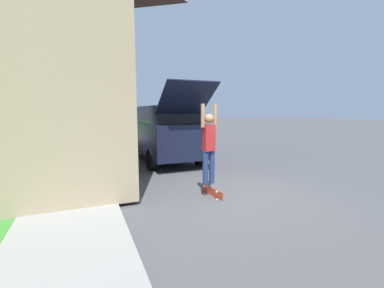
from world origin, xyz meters
name	(u,v)px	position (x,y,z in m)	size (l,w,h in m)	color
ground_plane	(235,195)	(0.00, 0.00, 0.00)	(120.00, 120.00, 0.00)	#49494C
sidewalk	(76,161)	(-3.60, 6.00, 0.05)	(1.80, 80.00, 0.10)	gray
suv_parked	(164,131)	(-0.26, 4.92, 1.20)	(2.07, 5.46, 2.91)	black
car_down_street	(138,129)	(0.86, 15.66, 0.60)	(1.89, 4.47, 1.26)	#B7B7BC
skateboarder	(209,143)	(-0.61, 0.23, 1.28)	(0.41, 0.22, 1.88)	navy
skateboard	(212,192)	(-0.53, 0.19, 0.09)	(0.17, 0.82, 0.25)	#B73D23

